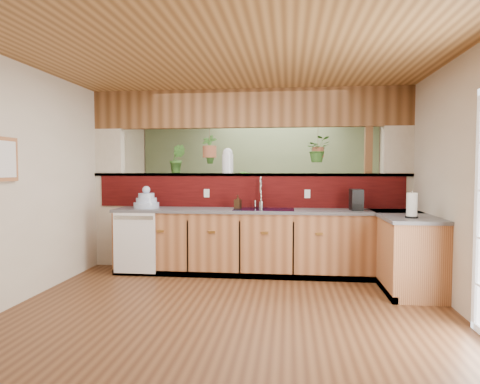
# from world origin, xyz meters

# --- Properties ---
(ground) EXTENTS (4.60, 7.00, 0.01)m
(ground) POSITION_xyz_m (0.00, 0.00, 0.00)
(ground) COLOR #55311A
(ground) RESTS_ON ground
(ceiling) EXTENTS (4.60, 7.00, 0.01)m
(ceiling) POSITION_xyz_m (0.00, 0.00, 2.60)
(ceiling) COLOR brown
(ceiling) RESTS_ON ground
(wall_back) EXTENTS (4.60, 0.02, 2.60)m
(wall_back) POSITION_xyz_m (0.00, 3.50, 1.30)
(wall_back) COLOR beige
(wall_back) RESTS_ON ground
(wall_front) EXTENTS (4.60, 0.02, 2.60)m
(wall_front) POSITION_xyz_m (0.00, -3.50, 1.30)
(wall_front) COLOR beige
(wall_front) RESTS_ON ground
(wall_left) EXTENTS (0.02, 7.00, 2.60)m
(wall_left) POSITION_xyz_m (-2.30, 0.00, 1.30)
(wall_left) COLOR beige
(wall_left) RESTS_ON ground
(wall_right) EXTENTS (0.02, 7.00, 2.60)m
(wall_right) POSITION_xyz_m (2.30, 0.00, 1.30)
(wall_right) COLOR beige
(wall_right) RESTS_ON ground
(pass_through_partition) EXTENTS (4.60, 0.21, 2.60)m
(pass_through_partition) POSITION_xyz_m (0.03, 1.35, 1.19)
(pass_through_partition) COLOR beige
(pass_through_partition) RESTS_ON ground
(pass_through_ledge) EXTENTS (4.60, 0.21, 0.04)m
(pass_through_ledge) POSITION_xyz_m (0.00, 1.35, 1.37)
(pass_through_ledge) COLOR brown
(pass_through_ledge) RESTS_ON ground
(header_beam) EXTENTS (4.60, 0.15, 0.55)m
(header_beam) POSITION_xyz_m (0.00, 1.35, 2.33)
(header_beam) COLOR brown
(header_beam) RESTS_ON ground
(sage_backwall) EXTENTS (4.55, 0.02, 2.55)m
(sage_backwall) POSITION_xyz_m (0.00, 3.48, 1.30)
(sage_backwall) COLOR #60734E
(sage_backwall) RESTS_ON ground
(countertop) EXTENTS (4.14, 1.52, 0.90)m
(countertop) POSITION_xyz_m (0.84, 0.87, 0.45)
(countertop) COLOR #945833
(countertop) RESTS_ON ground
(dishwasher) EXTENTS (0.58, 0.03, 0.82)m
(dishwasher) POSITION_xyz_m (-1.48, 0.66, 0.46)
(dishwasher) COLOR white
(dishwasher) RESTS_ON ground
(navy_sink) EXTENTS (0.82, 0.50, 0.18)m
(navy_sink) POSITION_xyz_m (0.25, 0.98, 0.82)
(navy_sink) COLOR black
(navy_sink) RESTS_ON countertop
(framed_print) EXTENTS (0.04, 0.35, 0.45)m
(framed_print) POSITION_xyz_m (-2.27, -0.80, 1.55)
(framed_print) COLOR #945833
(framed_print) RESTS_ON wall_left
(faucet) EXTENTS (0.19, 0.19, 0.44)m
(faucet) POSITION_xyz_m (0.20, 1.13, 1.14)
(faucet) COLOR #B7B7B2
(faucet) RESTS_ON countertop
(dish_stack) EXTENTS (0.36, 0.36, 0.31)m
(dish_stack) POSITION_xyz_m (-1.41, 0.98, 1.00)
(dish_stack) COLOR #A8BAD9
(dish_stack) RESTS_ON countertop
(soap_dispenser) EXTENTS (0.10, 0.11, 0.19)m
(soap_dispenser) POSITION_xyz_m (-0.12, 1.05, 0.99)
(soap_dispenser) COLOR #392514
(soap_dispenser) RESTS_ON countertop
(coffee_maker) EXTENTS (0.15, 0.25, 0.28)m
(coffee_maker) POSITION_xyz_m (1.48, 0.95, 1.03)
(coffee_maker) COLOR black
(coffee_maker) RESTS_ON countertop
(paper_towel) EXTENTS (0.14, 0.14, 0.30)m
(paper_towel) POSITION_xyz_m (1.97, 0.13, 1.04)
(paper_towel) COLOR black
(paper_towel) RESTS_ON countertop
(glass_jar) EXTENTS (0.17, 0.17, 0.37)m
(glass_jar) POSITION_xyz_m (-0.30, 1.35, 1.57)
(glass_jar) COLOR silver
(glass_jar) RESTS_ON pass_through_ledge
(ledge_plant_left) EXTENTS (0.25, 0.21, 0.42)m
(ledge_plant_left) POSITION_xyz_m (-1.06, 1.35, 1.60)
(ledge_plant_left) COLOR #2E5D20
(ledge_plant_left) RESTS_ON pass_through_ledge
(hanging_plant_a) EXTENTS (0.26, 0.21, 0.56)m
(hanging_plant_a) POSITION_xyz_m (-0.57, 1.35, 1.88)
(hanging_plant_a) COLOR brown
(hanging_plant_a) RESTS_ON header_beam
(hanging_plant_b) EXTENTS (0.37, 0.33, 0.48)m
(hanging_plant_b) POSITION_xyz_m (1.00, 1.35, 1.89)
(hanging_plant_b) COLOR brown
(hanging_plant_b) RESTS_ON header_beam
(shelving_console) EXTENTS (1.40, 0.82, 0.91)m
(shelving_console) POSITION_xyz_m (-0.57, 3.25, 0.50)
(shelving_console) COLOR black
(shelving_console) RESTS_ON ground
(shelf_plant_a) EXTENTS (0.21, 0.16, 0.38)m
(shelf_plant_a) POSITION_xyz_m (-1.08, 3.25, 1.14)
(shelf_plant_a) COLOR #2E5D20
(shelf_plant_a) RESTS_ON shelving_console
(shelf_plant_b) EXTENTS (0.34, 0.34, 0.46)m
(shelf_plant_b) POSITION_xyz_m (-0.26, 3.25, 1.18)
(shelf_plant_b) COLOR #2E5D20
(shelf_plant_b) RESTS_ON shelving_console
(floor_plant) EXTENTS (0.75, 0.65, 0.83)m
(floor_plant) POSITION_xyz_m (0.41, 2.54, 0.41)
(floor_plant) COLOR #2E5D20
(floor_plant) RESTS_ON ground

